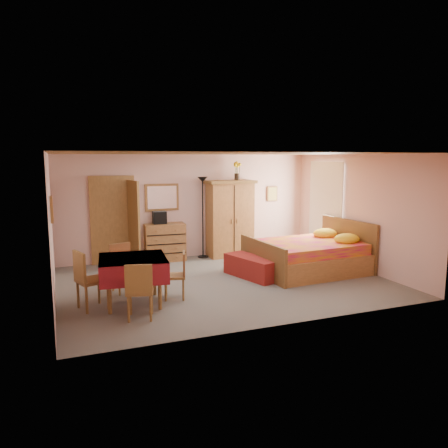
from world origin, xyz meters
name	(u,v)px	position (x,y,z in m)	size (l,w,h in m)	color
floor	(225,282)	(0.00, 0.00, 0.00)	(6.50, 6.50, 0.00)	#656059
ceiling	(225,153)	(0.00, 0.00, 2.60)	(6.50, 6.50, 0.00)	brown
wall_back	(189,206)	(0.00, 2.50, 1.30)	(6.50, 0.10, 2.60)	#D8A89C
wall_front	(286,241)	(0.00, -2.50, 1.30)	(6.50, 0.10, 2.60)	#D8A89C
wall_left	(51,228)	(-3.25, 0.00, 1.30)	(0.10, 5.00, 2.60)	#D8A89C
wall_right	(358,212)	(3.25, 0.00, 1.30)	(0.10, 5.00, 2.60)	#D8A89C
doorway	(113,221)	(-1.90, 2.47, 1.02)	(1.06, 0.12, 2.15)	#9E6B35
window	(326,201)	(3.21, 1.20, 1.45)	(0.08, 1.40, 1.95)	white
picture_left	(52,209)	(-3.22, -0.60, 1.70)	(0.04, 0.32, 0.42)	orange
picture_back	(272,194)	(2.35, 2.47, 1.55)	(0.30, 0.04, 0.40)	#D8BF59
chest_of_drawers	(165,242)	(-0.69, 2.28, 0.46)	(0.98, 0.49, 0.92)	#935D32
wall_mirror	(162,197)	(-0.69, 2.49, 1.55)	(0.85, 0.04, 0.67)	silver
stereo	(160,218)	(-0.81, 2.30, 1.07)	(0.33, 0.24, 0.30)	black
floor_lamp	(203,218)	(0.29, 2.26, 1.02)	(0.26, 0.26, 2.05)	black
wardrobe	(230,219)	(0.99, 2.17, 0.98)	(1.25, 0.64, 1.95)	#A86E39
sunflower_vase	(237,171)	(1.20, 2.22, 2.19)	(0.19, 0.19, 0.47)	yellow
bed	(307,247)	(2.01, 0.10, 0.55)	(2.39, 1.88, 1.11)	#CE145B
bench	(252,267)	(0.65, 0.10, 0.22)	(0.49, 1.32, 0.44)	maroon
dining_table	(133,281)	(-1.97, -0.70, 0.41)	(1.12, 1.12, 0.82)	maroon
chair_south	(140,290)	(-1.99, -1.43, 0.46)	(0.42, 0.42, 0.92)	olive
chair_north	(124,268)	(-2.02, 0.06, 0.45)	(0.41, 0.41, 0.91)	#A87A39
chair_west	(92,280)	(-2.65, -0.70, 0.50)	(0.46, 0.46, 1.01)	olive
chair_east	(174,275)	(-1.23, -0.67, 0.43)	(0.39, 0.39, 0.85)	olive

